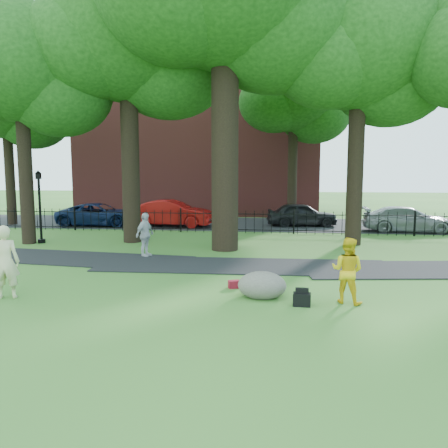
# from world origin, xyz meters

# --- Properties ---
(ground) EXTENTS (120.00, 120.00, 0.00)m
(ground) POSITION_xyz_m (0.00, 0.00, 0.00)
(ground) COLOR #285B1F
(ground) RESTS_ON ground
(footpath) EXTENTS (36.07, 3.85, 0.03)m
(footpath) POSITION_xyz_m (1.00, 3.90, 0.00)
(footpath) COLOR black
(footpath) RESTS_ON ground
(street) EXTENTS (80.00, 7.00, 0.02)m
(street) POSITION_xyz_m (0.00, 16.00, 0.00)
(street) COLOR black
(street) RESTS_ON ground
(iron_fence) EXTENTS (44.00, 0.04, 1.20)m
(iron_fence) POSITION_xyz_m (0.00, 12.00, 0.60)
(iron_fence) COLOR black
(iron_fence) RESTS_ON ground
(brick_building) EXTENTS (18.00, 8.00, 12.00)m
(brick_building) POSITION_xyz_m (-4.00, 24.00, 6.00)
(brick_building) COLOR maroon
(brick_building) RESTS_ON ground
(tree_row) EXTENTS (26.82, 7.96, 12.42)m
(tree_row) POSITION_xyz_m (0.52, 8.40, 8.15)
(tree_row) COLOR black
(tree_row) RESTS_ON ground
(woman) EXTENTS (0.80, 0.64, 1.89)m
(woman) POSITION_xyz_m (-4.72, -0.62, 0.95)
(woman) COLOR beige
(woman) RESTS_ON ground
(man) EXTENTS (0.99, 0.90, 1.64)m
(man) POSITION_xyz_m (3.89, 0.04, 0.82)
(man) COLOR gold
(man) RESTS_ON ground
(pedestrian) EXTENTS (0.72, 1.07, 1.69)m
(pedestrian) POSITION_xyz_m (-2.84, 5.14, 0.84)
(pedestrian) COLOR #B7B6BB
(pedestrian) RESTS_ON ground
(boulder) EXTENTS (1.52, 1.36, 0.73)m
(boulder) POSITION_xyz_m (1.79, 0.27, 0.37)
(boulder) COLOR #625B51
(boulder) RESTS_ON ground
(lamppost) EXTENTS (0.33, 0.33, 3.29)m
(lamppost) POSITION_xyz_m (-8.50, 7.67, 1.61)
(lamppost) COLOR black
(lamppost) RESTS_ON ground
(backpack) EXTENTS (0.44, 0.30, 0.32)m
(backpack) POSITION_xyz_m (2.78, -0.36, 0.16)
(backpack) COLOR black
(backpack) RESTS_ON ground
(red_bag) EXTENTS (0.37, 0.30, 0.22)m
(red_bag) POSITION_xyz_m (0.99, 1.06, 0.11)
(red_bag) COLOR maroon
(red_bag) RESTS_ON ground
(red_sedan) EXTENTS (4.82, 1.82, 1.57)m
(red_sedan) POSITION_xyz_m (-4.03, 14.24, 0.79)
(red_sedan) COLOR maroon
(red_sedan) RESTS_ON ground
(navy_van) EXTENTS (5.01, 2.56, 1.36)m
(navy_van) POSITION_xyz_m (-8.40, 13.98, 0.68)
(navy_van) COLOR #0C183C
(navy_van) RESTS_ON ground
(grey_car) EXTENTS (4.28, 2.14, 1.40)m
(grey_car) POSITION_xyz_m (3.58, 15.38, 0.70)
(grey_car) COLOR black
(grey_car) RESTS_ON ground
(silver_car) EXTENTS (4.77, 2.14, 1.36)m
(silver_car) POSITION_xyz_m (9.09, 13.55, 0.68)
(silver_car) COLOR gray
(silver_car) RESTS_ON ground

